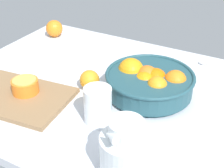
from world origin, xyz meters
The scene contains 9 objects.
ground_plane centered at (0.00, 0.00, -1.50)cm, with size 113.94×83.30×3.00cm, color silver.
fruit_bowl centered at (12.26, 3.83, 4.77)cm, with size 28.96×28.96×10.64cm.
juice_pitcher centered at (20.93, -30.64, 5.76)cm, with size 12.26×16.42×16.06cm.
juice_glass centered at (4.98, -16.55, 4.89)cm, with size 8.10×8.10×11.15cm.
cutting_board centered at (-24.91, -19.16, 0.75)cm, with size 35.29×22.83×1.50cm, color olive.
orange_half_0 centered at (-22.65, -16.31, 3.80)cm, with size 8.69×8.69×4.67cm.
loose_orange_0 centered at (-44.91, 28.21, 3.80)cm, with size 7.60×7.60×7.60cm, color orange.
loose_orange_1 centered at (-6.76, -2.44, 3.36)cm, with size 6.72×6.72×6.72cm, color orange.
spoon centered at (26.49, 33.88, 0.43)cm, with size 17.36×2.39×1.00cm.
Camera 1 is at (44.86, -80.96, 58.87)cm, focal length 51.92 mm.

